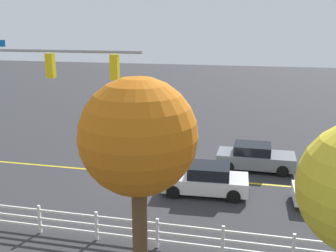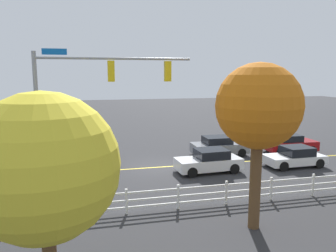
{
  "view_description": "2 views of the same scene",
  "coord_description": "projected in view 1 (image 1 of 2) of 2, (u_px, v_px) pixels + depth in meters",
  "views": [
    {
      "loc": [
        -5.09,
        19.37,
        7.92
      ],
      "look_at": [
        -0.92,
        1.3,
        3.13
      ],
      "focal_mm": 42.24,
      "sensor_mm": 36.0,
      "label": 1
    },
    {
      "loc": [
        4.31,
        20.69,
        6.13
      ],
      "look_at": [
        -0.56,
        0.25,
        2.8
      ],
      "focal_mm": 35.04,
      "sensor_mm": 36.0,
      "label": 2
    }
  ],
  "objects": [
    {
      "name": "tree_2",
      "position": [
        138.0,
        138.0,
        10.87
      ],
      "size": [
        3.32,
        3.32,
        6.59
      ],
      "color": "brown",
      "rests_on": "ground_plane"
    },
    {
      "name": "ground_plane",
      "position": [
        157.0,
        175.0,
        21.36
      ],
      "size": [
        120.0,
        120.0,
        0.0
      ],
      "primitive_type": "plane",
      "color": "#2D2D30"
    },
    {
      "name": "car_1",
      "position": [
        255.0,
        157.0,
        22.07
      ],
      "size": [
        4.23,
        1.91,
        1.46
      ],
      "rotation": [
        0.0,
        0.0,
        3.14
      ],
      "color": "slate",
      "rests_on": "ground_plane"
    },
    {
      "name": "white_rail_fence",
      "position": [
        190.0,
        236.0,
        14.05
      ],
      "size": [
        26.1,
        0.1,
        1.15
      ],
      "color": "white",
      "rests_on": "ground_plane"
    },
    {
      "name": "car_3",
      "position": [
        206.0,
        180.0,
        18.91
      ],
      "size": [
        4.19,
        2.04,
        1.45
      ],
      "rotation": [
        0.0,
        0.0,
        0.05
      ],
      "color": "silver",
      "rests_on": "ground_plane"
    },
    {
      "name": "lane_center_stripe",
      "position": [
        231.0,
        182.0,
        20.49
      ],
      "size": [
        28.0,
        0.16,
        0.01
      ],
      "primitive_type": "cube",
      "color": "gold",
      "rests_on": "ground_plane"
    },
    {
      "name": "signal_assembly",
      "position": [
        28.0,
        92.0,
        16.73
      ],
      "size": [
        7.47,
        0.38,
        7.29
      ],
      "color": "gray",
      "rests_on": "ground_plane"
    }
  ]
}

